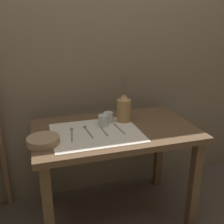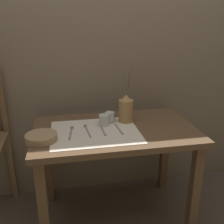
% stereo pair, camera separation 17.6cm
% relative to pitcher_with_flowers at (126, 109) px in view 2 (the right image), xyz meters
% --- Properties ---
extents(ground_plane, '(12.00, 12.00, 0.00)m').
position_rel_pitcher_with_flowers_xyz_m(ground_plane, '(-0.10, -0.10, -0.83)').
color(ground_plane, brown).
extents(stone_wall_back, '(7.00, 0.06, 2.40)m').
position_rel_pitcher_with_flowers_xyz_m(stone_wall_back, '(-0.10, 0.34, 0.37)').
color(stone_wall_back, '#7A6B56').
rests_on(stone_wall_back, ground_plane).
extents(wooden_table, '(1.11, 0.67, 0.73)m').
position_rel_pitcher_with_flowers_xyz_m(wooden_table, '(-0.10, -0.10, -0.21)').
color(wooden_table, brown).
rests_on(wooden_table, ground_plane).
extents(linen_cloth, '(0.58, 0.47, 0.00)m').
position_rel_pitcher_with_flowers_xyz_m(linen_cloth, '(-0.24, -0.14, -0.09)').
color(linen_cloth, beige).
rests_on(linen_cloth, wooden_table).
extents(pitcher_with_flowers, '(0.10, 0.10, 0.41)m').
position_rel_pitcher_with_flowers_xyz_m(pitcher_with_flowers, '(0.00, 0.00, 0.00)').
color(pitcher_with_flowers, '#A87F4C').
rests_on(pitcher_with_flowers, wooden_table).
extents(wooden_bowl, '(0.20, 0.20, 0.04)m').
position_rel_pitcher_with_flowers_xyz_m(wooden_bowl, '(-0.58, -0.21, -0.07)').
color(wooden_bowl, '#9E7F5B').
rests_on(wooden_bowl, wooden_table).
extents(glass_tumbler_near, '(0.07, 0.07, 0.08)m').
position_rel_pitcher_with_flowers_xyz_m(glass_tumbler_near, '(-0.17, -0.04, -0.05)').
color(glass_tumbler_near, silver).
rests_on(glass_tumbler_near, wooden_table).
extents(glass_tumbler_far, '(0.07, 0.07, 0.07)m').
position_rel_pitcher_with_flowers_xyz_m(glass_tumbler_far, '(-0.12, 0.01, -0.06)').
color(glass_tumbler_far, silver).
rests_on(glass_tumbler_far, wooden_table).
extents(spoon_outer, '(0.04, 0.20, 0.02)m').
position_rel_pitcher_with_flowers_xyz_m(spoon_outer, '(-0.40, -0.09, -0.09)').
color(spoon_outer, gray).
rests_on(spoon_outer, wooden_table).
extents(spoon_inner, '(0.03, 0.20, 0.02)m').
position_rel_pitcher_with_flowers_xyz_m(spoon_inner, '(-0.30, -0.08, -0.09)').
color(spoon_inner, gray).
rests_on(spoon_inner, wooden_table).
extents(fork_inner, '(0.02, 0.19, 0.00)m').
position_rel_pitcher_with_flowers_xyz_m(fork_inner, '(-0.19, -0.13, -0.09)').
color(fork_inner, gray).
rests_on(fork_inner, wooden_table).
extents(fork_outer, '(0.03, 0.19, 0.00)m').
position_rel_pitcher_with_flowers_xyz_m(fork_outer, '(-0.08, -0.13, -0.09)').
color(fork_outer, gray).
rests_on(fork_outer, wooden_table).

